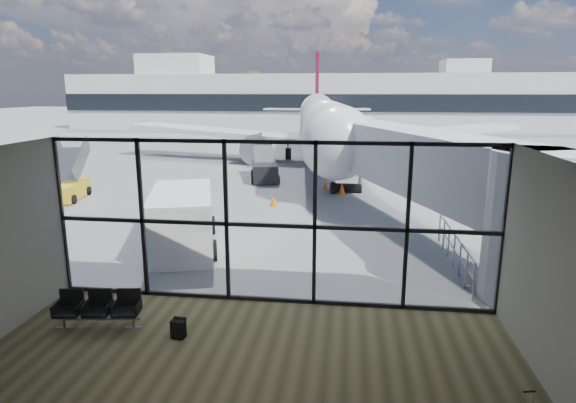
% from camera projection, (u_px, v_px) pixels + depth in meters
% --- Properties ---
extents(ground, '(220.00, 220.00, 0.00)m').
position_uv_depth(ground, '(331.00, 144.00, 52.06)').
color(ground, slate).
rests_on(ground, ground).
extents(lounge_shell, '(12.02, 8.01, 4.51)m').
position_uv_depth(lounge_shell, '(224.00, 277.00, 8.18)').
color(lounge_shell, brown).
rests_on(lounge_shell, ground).
extents(glass_curtain_wall, '(12.10, 0.12, 4.50)m').
position_uv_depth(glass_curtain_wall, '(270.00, 224.00, 12.91)').
color(glass_curtain_wall, white).
rests_on(glass_curtain_wall, ground).
extents(jet_bridge, '(8.00, 16.50, 4.33)m').
position_uv_depth(jet_bridge, '(421.00, 167.00, 19.01)').
color(jet_bridge, '#A7AAAC').
rests_on(jet_bridge, ground).
extents(apron_railing, '(0.06, 5.46, 1.11)m').
position_uv_depth(apron_railing, '(454.00, 246.00, 15.93)').
color(apron_railing, gray).
rests_on(apron_railing, ground).
extents(far_terminal, '(80.00, 12.20, 11.00)m').
position_uv_depth(far_terminal, '(334.00, 101.00, 72.40)').
color(far_terminal, '#AEAEA9').
rests_on(far_terminal, ground).
extents(tree_0, '(4.95, 4.95, 7.12)m').
position_uv_depth(tree_0, '(91.00, 96.00, 87.54)').
color(tree_0, '#382619').
rests_on(tree_0, ground).
extents(tree_1, '(5.61, 5.61, 8.07)m').
position_uv_depth(tree_1, '(122.00, 93.00, 86.65)').
color(tree_1, '#382619').
rests_on(tree_1, ground).
extents(tree_2, '(6.27, 6.27, 9.03)m').
position_uv_depth(tree_2, '(154.00, 89.00, 85.76)').
color(tree_2, '#382619').
rests_on(tree_2, ground).
extents(tree_3, '(4.95, 4.95, 7.12)m').
position_uv_depth(tree_3, '(187.00, 97.00, 85.30)').
color(tree_3, '#382619').
rests_on(tree_3, ground).
extents(tree_4, '(5.61, 5.61, 8.07)m').
position_uv_depth(tree_4, '(219.00, 93.00, 84.41)').
color(tree_4, '#382619').
rests_on(tree_4, ground).
extents(tree_5, '(6.27, 6.27, 9.03)m').
position_uv_depth(tree_5, '(253.00, 89.00, 83.52)').
color(tree_5, '#382619').
rests_on(tree_5, ground).
extents(seating_row, '(2.07, 0.86, 0.92)m').
position_uv_depth(seating_row, '(99.00, 307.00, 11.91)').
color(seating_row, gray).
rests_on(seating_row, ground).
extents(backpack, '(0.35, 0.33, 0.49)m').
position_uv_depth(backpack, '(178.00, 329.00, 11.36)').
color(backpack, black).
rests_on(backpack, ground).
extents(airliner, '(33.46, 38.88, 10.02)m').
position_uv_depth(airliner, '(323.00, 122.00, 41.10)').
color(airliner, silver).
rests_on(airliner, ground).
extents(service_van, '(3.50, 5.35, 2.15)m').
position_uv_depth(service_van, '(182.00, 220.00, 17.59)').
color(service_van, white).
rests_on(service_van, ground).
extents(belt_loader, '(2.40, 4.59, 2.01)m').
position_uv_depth(belt_loader, '(265.00, 170.00, 31.19)').
color(belt_loader, black).
rests_on(belt_loader, ground).
extents(mobile_stairs, '(2.43, 3.91, 2.58)m').
position_uv_depth(mobile_stairs, '(64.00, 188.00, 25.86)').
color(mobile_stairs, yellow).
rests_on(mobile_stairs, ground).
extents(traffic_cone_a, '(0.37, 0.37, 0.53)m').
position_uv_depth(traffic_cone_a, '(326.00, 185.00, 28.62)').
color(traffic_cone_a, '#DD610B').
rests_on(traffic_cone_a, ground).
extents(traffic_cone_b, '(0.41, 0.41, 0.58)m').
position_uv_depth(traffic_cone_b, '(274.00, 201.00, 24.30)').
color(traffic_cone_b, orange).
rests_on(traffic_cone_b, ground).
extents(traffic_cone_c, '(0.43, 0.43, 0.62)m').
position_uv_depth(traffic_cone_c, '(342.00, 189.00, 27.09)').
color(traffic_cone_c, '#D4540B').
rests_on(traffic_cone_c, ground).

